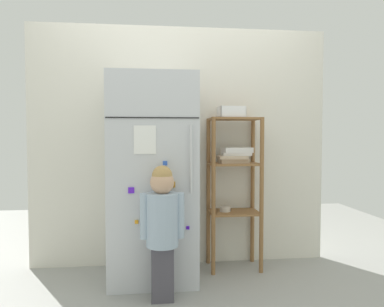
% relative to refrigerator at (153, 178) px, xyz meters
% --- Properties ---
extents(ground_plane, '(6.00, 6.00, 0.00)m').
position_rel_refrigerator_xyz_m(ground_plane, '(0.26, -0.02, -0.83)').
color(ground_plane, '#999993').
extents(kitchen_wall_back, '(2.70, 0.03, 2.16)m').
position_rel_refrigerator_xyz_m(kitchen_wall_back, '(0.26, 0.33, 0.25)').
color(kitchen_wall_back, silver).
rests_on(kitchen_wall_back, ground).
extents(refrigerator, '(0.69, 0.64, 1.66)m').
position_rel_refrigerator_xyz_m(refrigerator, '(0.00, 0.00, 0.00)').
color(refrigerator, silver).
rests_on(refrigerator, ground).
extents(child_standing, '(0.31, 0.23, 0.97)m').
position_rel_refrigerator_xyz_m(child_standing, '(0.06, -0.43, -0.25)').
color(child_standing, '#4A4751').
rests_on(child_standing, ground).
extents(pantry_shelf_unit, '(0.45, 0.31, 1.33)m').
position_rel_refrigerator_xyz_m(pantry_shelf_unit, '(0.71, 0.15, 0.02)').
color(pantry_shelf_unit, olive).
rests_on(pantry_shelf_unit, ground).
extents(fruit_bin, '(0.22, 0.20, 0.09)m').
position_rel_refrigerator_xyz_m(fruit_bin, '(0.68, 0.13, 0.54)').
color(fruit_bin, white).
rests_on(fruit_bin, pantry_shelf_unit).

